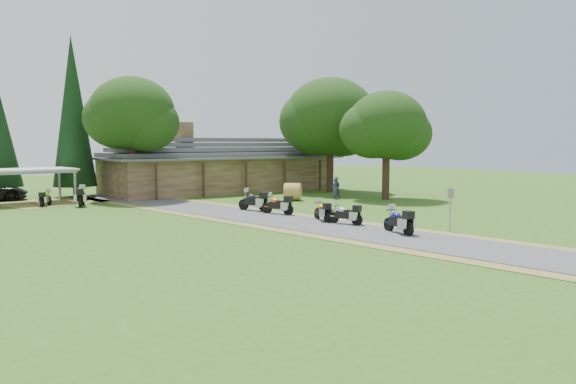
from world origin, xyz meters
TOP-DOWN VIEW (x-y plane):
  - ground at (0.00, 0.00)m, footprint 120.00×120.00m
  - driveway at (-0.50, 4.00)m, footprint 51.95×51.95m
  - lodge at (6.00, 24.00)m, footprint 21.40×9.40m
  - carport at (-10.23, 22.79)m, footprint 6.15×4.38m
  - motorcycle_row_a at (1.30, -2.25)m, footprint 1.00×2.06m
  - motorcycle_row_b at (1.25, 1.56)m, footprint 1.22×1.88m
  - motorcycle_row_c at (1.09, 3.33)m, footprint 1.05×1.87m
  - motorcycle_row_d at (0.73, 7.20)m, footprint 1.36×2.01m
  - motorcycle_row_e at (0.45, 9.49)m, footprint 1.36×2.20m
  - motorcycle_carport_a at (-9.74, 20.37)m, footprint 1.37×1.72m
  - motorcycle_carport_b at (-7.71, 18.91)m, footprint 1.42×2.18m
  - person_a at (9.71, 12.33)m, footprint 0.68×0.61m
  - person_b at (10.77, 13.49)m, footprint 0.67×0.65m
  - hay_bale at (6.42, 13.42)m, footprint 1.81×1.81m
  - sign_post at (3.92, -3.23)m, footprint 0.39×0.06m
  - oak_lodge_left at (-3.16, 21.11)m, footprint 6.49×6.49m
  - oak_lodge_right at (13.49, 17.45)m, footprint 8.11×8.11m
  - oak_driveway at (12.79, 9.89)m, footprint 6.16×6.16m
  - cedar_near at (-6.26, 25.88)m, footprint 3.39×3.39m

SIDE VIEW (x-z plane):
  - ground at x=0.00m, z-range 0.00..0.00m
  - driveway at x=-0.50m, z-range 0.00..0.00m
  - motorcycle_carport_a at x=-9.74m, z-range 0.00..1.15m
  - motorcycle_row_c at x=1.09m, z-range 0.00..1.22m
  - motorcycle_row_b at x=1.25m, z-range 0.00..1.22m
  - motorcycle_row_d at x=0.73m, z-range 0.00..1.31m
  - hay_bale at x=6.42m, z-range 0.00..1.33m
  - motorcycle_row_a at x=1.30m, z-range 0.00..1.35m
  - motorcycle_carport_b at x=-7.71m, z-range 0.00..1.42m
  - motorcycle_row_e at x=0.45m, z-range 0.00..1.43m
  - person_b at x=10.77m, z-range 0.00..1.93m
  - person_a at x=9.71m, z-range 0.00..1.97m
  - sign_post at x=3.92m, z-range 0.00..2.16m
  - carport at x=-10.23m, z-range 0.00..2.53m
  - lodge at x=6.00m, z-range 0.00..4.90m
  - oak_driveway at x=12.79m, z-range 0.00..9.29m
  - oak_lodge_left at x=-3.16m, z-range 0.00..10.77m
  - oak_lodge_right at x=13.49m, z-range 0.00..10.79m
  - cedar_near at x=-6.26m, z-range 0.00..12.94m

